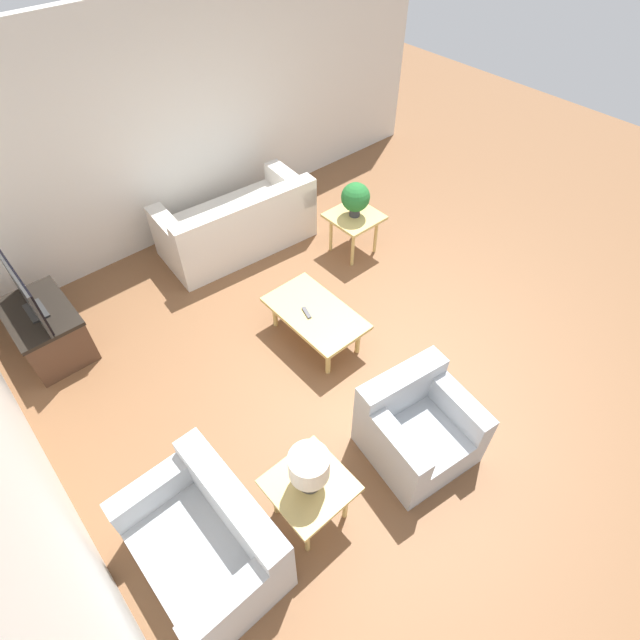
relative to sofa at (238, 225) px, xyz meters
The scene contains 14 objects.
ground_plane 2.27m from the sofa, behind, with size 14.00×14.00×0.00m, color brown.
wall_back 3.91m from the sofa, 126.67° to the left, with size 7.20×0.12×2.70m.
wall_right 1.32m from the sofa, ahead, with size 0.12×7.20×2.70m.
sofa is the anchor object (origin of this frame).
armchair 3.35m from the sofa, behind, with size 0.91×0.92×0.76m.
loveseat 3.75m from the sofa, 142.05° to the left, with size 1.14×0.80×0.76m.
coffee_table 1.82m from the sofa, behind, with size 1.05×0.60×0.40m.
side_table_plant 1.43m from the sofa, 134.98° to the right, with size 0.57×0.57×0.53m.
side_table_lamp 3.55m from the sofa, 154.10° to the left, with size 0.57×0.57×0.53m.
tv_stand_chest 2.41m from the sofa, 93.38° to the left, with size 0.88×0.59×0.54m.
television 2.46m from the sofa, 93.37° to the left, with size 0.90×0.16×0.53m.
potted_plant 1.49m from the sofa, 134.98° to the right, with size 0.34×0.34×0.42m.
table_lamp 3.57m from the sofa, 154.10° to the left, with size 0.29×0.29×0.40m.
remote_control 1.80m from the sofa, 167.94° to the left, with size 0.16×0.08×0.02m.
Camera 1 is at (-2.19, 2.58, 3.99)m, focal length 28.00 mm.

